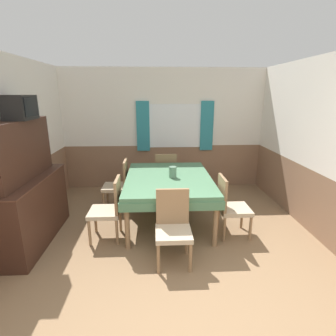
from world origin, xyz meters
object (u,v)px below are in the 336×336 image
tv (20,107)px  chair_left_near (109,207)px  chair_head_window (166,173)px  chair_left_far (119,183)px  chair_head_near (173,225)px  sideboard (29,194)px  chair_right_near (230,205)px  vase (173,172)px  dining_table (169,183)px

tv → chair_left_near: bearing=-2.8°
chair_head_window → chair_left_far: bearing=-146.9°
chair_head_near → sideboard: 2.06m
chair_head_near → chair_left_near: size_ratio=1.00×
chair_right_near → chair_left_far: (-1.76, 1.06, 0.00)m
sideboard → vase: size_ratio=9.65×
dining_table → chair_left_near: (-0.88, -0.53, -0.18)m
tv → chair_head_window: bearing=39.0°
chair_left_far → vase: vase is taller
chair_head_near → sideboard: sideboard is taller
chair_head_window → tv: size_ratio=2.07×
sideboard → chair_head_window: bearing=40.1°
sideboard → chair_left_far: bearing=44.8°
chair_head_near → chair_right_near: same height
chair_head_window → chair_head_near: size_ratio=1.00×
chair_left_near → vase: vase is taller
chair_head_near → chair_left_far: (-0.88, 1.63, 0.00)m
chair_head_window → tv: (-1.95, -1.58, 1.41)m
chair_left_near → chair_head_near: bearing=-123.1°
chair_left_near → chair_right_near: bearing=-90.0°
chair_right_near → dining_table: bearing=-121.0°
tv → vase: size_ratio=2.47×
chair_head_near → dining_table: bearing=-90.0°
chair_left_far → chair_left_near: bearing=-180.0°
chair_right_near → vase: bearing=-121.3°
chair_right_near → chair_left_far: bearing=-121.0°
chair_left_near → tv: bearing=87.2°
chair_head_window → chair_left_near: size_ratio=1.00×
chair_head_near → sideboard: bearing=-15.7°
chair_head_window → chair_right_near: (0.88, -1.63, 0.00)m
chair_head_near → chair_right_near: (0.88, 0.57, 0.00)m
dining_table → vase: vase is taller
chair_left_far → vase: size_ratio=5.11×
chair_left_near → chair_head_window: bearing=-28.4°
chair_left_near → sideboard: 1.11m
chair_head_near → tv: bearing=-17.8°
dining_table → chair_head_near: chair_head_near is taller
chair_right_near → tv: (-2.83, 0.05, 1.41)m
dining_table → chair_head_near: size_ratio=2.00×
chair_left_near → chair_right_near: (1.76, 0.00, 0.00)m
chair_head_window → chair_head_near: 2.20m
chair_left_far → sideboard: 1.55m
chair_right_near → chair_head_window: bearing=-151.6°
chair_left_far → sideboard: (-1.09, -1.08, 0.24)m
chair_left_far → tv: bearing=133.2°
vase → chair_left_far: bearing=149.3°
chair_right_near → sideboard: 2.86m
chair_left_far → sideboard: bearing=134.8°
vase → tv: bearing=-167.6°
chair_head_window → sideboard: sideboard is taller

